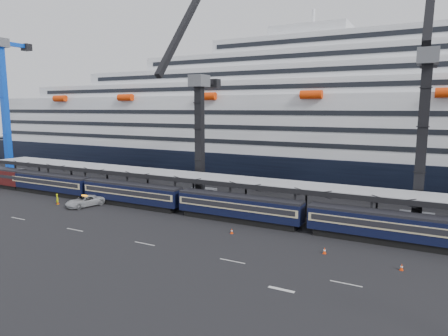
{
  "coord_description": "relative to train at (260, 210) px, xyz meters",
  "views": [
    {
      "loc": [
        16.39,
        -40.84,
        16.45
      ],
      "look_at": [
        -10.43,
        10.0,
        7.74
      ],
      "focal_mm": 32.0,
      "sensor_mm": 36.0,
      "label": 1
    }
  ],
  "objects": [
    {
      "name": "traffic_cone_b",
      "position": [
        -35.51,
        -5.0,
        -1.78
      ],
      "size": [
        0.43,
        0.43,
        0.86
      ],
      "color": "#EB3807",
      "rests_on": "ground"
    },
    {
      "name": "traffic_cone_e",
      "position": [
        19.03,
        -8.11,
        -1.85
      ],
      "size": [
        0.36,
        0.36,
        0.72
      ],
      "color": "#EB3807",
      "rests_on": "ground"
    },
    {
      "name": "traffic_cone_d",
      "position": [
        10.91,
        -7.11,
        -1.82
      ],
      "size": [
        0.38,
        0.38,
        0.77
      ],
      "color": "#EB3807",
      "rests_on": "ground"
    },
    {
      "name": "crane_dark_mid",
      "position": [
        19.65,
        7.59,
        11.16
      ],
      "size": [
        4.5,
        18.24,
        39.64
      ],
      "color": "#4D4F55",
      "rests_on": "ground"
    },
    {
      "name": "canopy",
      "position": [
        4.65,
        4.0,
        3.05
      ],
      "size": [
        130.0,
        6.25,
        5.53
      ],
      "color": "#9FA1A7",
      "rests_on": "ground"
    },
    {
      "name": "traffic_cone_c",
      "position": [
        -1.72,
        -5.5,
        -1.84
      ],
      "size": [
        0.36,
        0.36,
        0.73
      ],
      "color": "#EB3807",
      "rests_on": "ground"
    },
    {
      "name": "worker",
      "position": [
        -35.41,
        -5.12,
        -1.27
      ],
      "size": [
        0.8,
        0.67,
        1.86
      ],
      "primitive_type": "imported",
      "rotation": [
        0.0,
        0.0,
        2.75
      ],
      "color": "#D0DC0B",
      "rests_on": "ground"
    },
    {
      "name": "train",
      "position": [
        0.0,
        0.0,
        0.0
      ],
      "size": [
        133.05,
        3.0,
        4.05
      ],
      "color": "black",
      "rests_on": "ground"
    },
    {
      "name": "pickup_truck",
      "position": [
        -30.22,
        -3.88,
        -1.31
      ],
      "size": [
        4.49,
        6.93,
        1.78
      ],
      "primitive_type": "imported",
      "rotation": [
        0.0,
        0.0,
        -0.26
      ],
      "color": "#A3A6AA",
      "rests_on": "ground"
    },
    {
      "name": "ground",
      "position": [
        4.65,
        -10.0,
        -2.2
      ],
      "size": [
        260.0,
        260.0,
        0.0
      ],
      "primitive_type": "plane",
      "color": "black",
      "rests_on": "ground"
    },
    {
      "name": "traffic_cone_a",
      "position": [
        -30.05,
        -4.19,
        -1.85
      ],
      "size": [
        0.36,
        0.36,
        0.71
      ],
      "color": "#EB3807",
      "rests_on": "ground"
    },
    {
      "name": "crane_blue",
      "position": [
        -67.35,
        7.55,
        16.03
      ],
      "size": [
        4.5,
        19.91,
        52.01
      ],
      "color": "#4D4F55",
      "rests_on": "ground"
    },
    {
      "name": "cruise_ship",
      "position": [
        3.57,
        35.99,
        10.14
      ],
      "size": [
        214.09,
        28.84,
        34.0
      ],
      "color": "black",
      "rests_on": "ground"
    },
    {
      "name": "lane_markings",
      "position": [
        12.8,
        -15.23,
        -2.19
      ],
      "size": [
        111.0,
        4.27,
        0.02
      ],
      "color": "beige",
      "rests_on": "ground"
    },
    {
      "name": "crane_dark_near",
      "position": [
        -15.35,
        8.59,
        9.73
      ],
      "size": [
        4.5,
        17.75,
        35.08
      ],
      "color": "#4D4F55",
      "rests_on": "ground"
    }
  ]
}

